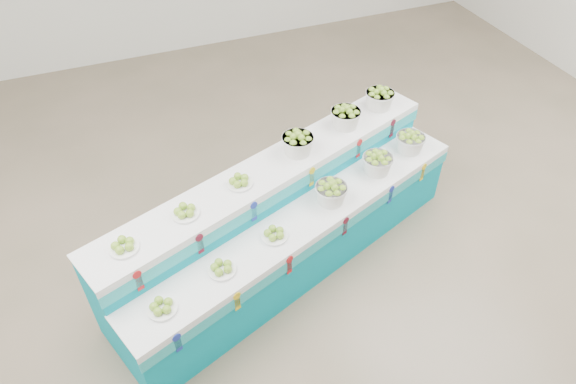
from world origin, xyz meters
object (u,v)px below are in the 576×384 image
object	(u,v)px
display_stand	(288,220)
plate_upper_mid	(185,211)
basket_lower_left	(331,192)
basket_upper_right	(380,98)

from	to	relation	value
display_stand	plate_upper_mid	distance (m)	1.09
plate_upper_mid	basket_lower_left	bearing A→B (deg)	-0.09
display_stand	basket_lower_left	xyz separation A→B (m)	(0.38, -0.10, 0.32)
basket_lower_left	basket_upper_right	size ratio (longest dim) A/B	1.00
display_stand	basket_lower_left	bearing A→B (deg)	-35.17
plate_upper_mid	basket_upper_right	distance (m)	2.36
basket_lower_left	plate_upper_mid	xyz separation A→B (m)	(-1.31, 0.00, 0.24)
plate_upper_mid	display_stand	bearing A→B (deg)	6.13
display_stand	basket_upper_right	distance (m)	1.60
plate_upper_mid	basket_upper_right	xyz separation A→B (m)	(2.22, 0.81, 0.06)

